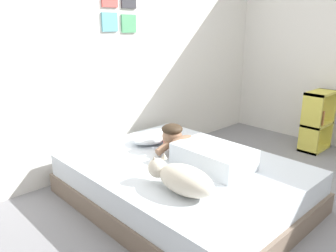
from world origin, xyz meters
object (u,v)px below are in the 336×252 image
at_px(bed, 183,182).
at_px(cell_phone, 198,154).
at_px(pillow, 154,137).
at_px(bookshelf, 317,121).
at_px(person_lying, 201,151).
at_px(coffee_cup, 168,142).
at_px(dog, 182,178).

height_order(bed, cell_phone, cell_phone).
relative_size(pillow, bookshelf, 0.69).
height_order(person_lying, cell_phone, person_lying).
bearing_deg(bed, cell_phone, 9.25).
height_order(cell_phone, bookshelf, bookshelf).
bearing_deg(cell_phone, coffee_cup, 96.29).
bearing_deg(person_lying, dog, -152.44).
distance_m(coffee_cup, cell_phone, 0.37).
height_order(pillow, person_lying, person_lying).
bearing_deg(person_lying, cell_phone, 49.62).
bearing_deg(person_lying, pillow, 85.82).
xyz_separation_m(coffee_cup, bookshelf, (1.96, -0.65, -0.03)).
distance_m(person_lying, bookshelf, 2.03).
bearing_deg(coffee_cup, bookshelf, -18.24).
bearing_deg(pillow, bookshelf, -23.02).
height_order(bed, bookshelf, bookshelf).
height_order(bed, pillow, pillow).
relative_size(person_lying, coffee_cup, 7.36).
xyz_separation_m(bed, person_lying, (0.13, -0.09, 0.29)).
distance_m(person_lying, cell_phone, 0.19).
bearing_deg(bed, dog, -137.44).
height_order(bed, dog, dog).
xyz_separation_m(dog, coffee_cup, (0.58, 0.75, -0.07)).
bearing_deg(pillow, cell_phone, -84.32).
xyz_separation_m(person_lying, coffee_cup, (0.06, 0.49, -0.07)).
bearing_deg(dog, pillow, 59.35).
xyz_separation_m(person_lying, cell_phone, (0.10, 0.12, -0.10)).
distance_m(bed, cell_phone, 0.30).
distance_m(dog, cell_phone, 0.74).
relative_size(bed, pillow, 3.89).
xyz_separation_m(person_lying, bookshelf, (2.02, -0.16, -0.10)).
xyz_separation_m(pillow, bookshelf, (1.97, -0.84, -0.05)).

